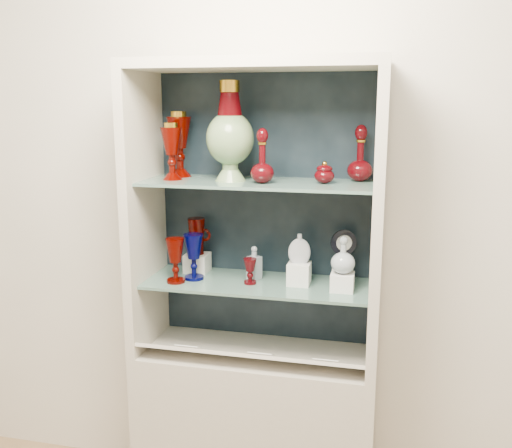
% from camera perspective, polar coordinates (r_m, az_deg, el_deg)
% --- Properties ---
extents(wall_back, '(3.50, 0.02, 2.80)m').
position_cam_1_polar(wall_back, '(2.48, 1.15, 3.30)').
color(wall_back, beige).
rests_on(wall_back, ground).
extents(cabinet_base, '(1.00, 0.40, 0.75)m').
position_cam_1_polar(cabinet_base, '(2.64, 0.00, -20.01)').
color(cabinet_base, beige).
rests_on(cabinet_base, ground).
extents(cabinet_back_panel, '(0.98, 0.02, 1.15)m').
position_cam_1_polar(cabinet_back_panel, '(2.47, 1.00, 1.47)').
color(cabinet_back_panel, black).
rests_on(cabinet_back_panel, cabinet_base).
extents(cabinet_side_left, '(0.04, 0.40, 1.15)m').
position_cam_1_polar(cabinet_side_left, '(2.44, -11.07, 1.11)').
color(cabinet_side_left, beige).
rests_on(cabinet_side_left, cabinet_base).
extents(cabinet_side_right, '(0.04, 0.40, 1.15)m').
position_cam_1_polar(cabinet_side_right, '(2.23, 12.12, 0.04)').
color(cabinet_side_right, beige).
rests_on(cabinet_side_right, cabinet_base).
extents(cabinet_top_cap, '(1.00, 0.40, 0.04)m').
position_cam_1_polar(cabinet_top_cap, '(2.24, 0.00, 15.68)').
color(cabinet_top_cap, beige).
rests_on(cabinet_top_cap, cabinet_side_left).
extents(shelf_lower, '(0.92, 0.34, 0.01)m').
position_cam_1_polar(shelf_lower, '(2.37, 0.11, -5.95)').
color(shelf_lower, slate).
rests_on(shelf_lower, cabinet_side_left).
extents(shelf_upper, '(0.92, 0.34, 0.01)m').
position_cam_1_polar(shelf_upper, '(2.28, 0.11, 4.14)').
color(shelf_upper, slate).
rests_on(shelf_upper, cabinet_side_left).
extents(label_ledge, '(0.92, 0.17, 0.09)m').
position_cam_1_polar(label_ledge, '(2.35, -0.62, -13.03)').
color(label_ledge, beige).
rests_on(label_ledge, cabinet_base).
extents(label_card_0, '(0.10, 0.06, 0.03)m').
position_cam_1_polar(label_card_0, '(2.30, 7.02, -13.33)').
color(label_card_0, white).
rests_on(label_card_0, label_ledge).
extents(label_card_1, '(0.10, 0.06, 0.03)m').
position_cam_1_polar(label_card_1, '(2.34, 0.51, -12.81)').
color(label_card_1, white).
rests_on(label_card_1, label_ledge).
extents(label_card_2, '(0.10, 0.06, 0.03)m').
position_cam_1_polar(label_card_2, '(2.42, -6.76, -12.03)').
color(label_card_2, white).
rests_on(label_card_2, label_ledge).
extents(pedestal_lamp_left, '(0.11, 0.11, 0.23)m').
position_cam_1_polar(pedestal_lamp_left, '(2.35, -8.43, 7.20)').
color(pedestal_lamp_left, '#3F0400').
rests_on(pedestal_lamp_left, shelf_upper).
extents(pedestal_lamp_right, '(0.13, 0.13, 0.27)m').
position_cam_1_polar(pedestal_lamp_right, '(2.44, -7.66, 7.91)').
color(pedestal_lamp_right, '#3F0400').
rests_on(pedestal_lamp_right, shelf_upper).
extents(enamel_urn, '(0.25, 0.25, 0.39)m').
position_cam_1_polar(enamel_urn, '(2.28, -2.62, 9.24)').
color(enamel_urn, '#074422').
rests_on(enamel_urn, shelf_upper).
extents(ruby_decanter_a, '(0.12, 0.12, 0.24)m').
position_cam_1_polar(ruby_decanter_a, '(2.21, 0.64, 7.16)').
color(ruby_decanter_a, '#460307').
rests_on(ruby_decanter_a, shelf_upper).
extents(ruby_decanter_b, '(0.13, 0.13, 0.24)m').
position_cam_1_polar(ruby_decanter_b, '(2.31, 10.40, 7.14)').
color(ruby_decanter_b, '#460307').
rests_on(ruby_decanter_b, shelf_upper).
extents(lidded_bowl, '(0.08, 0.08, 0.09)m').
position_cam_1_polar(lidded_bowl, '(2.23, 6.85, 5.18)').
color(lidded_bowl, '#460307').
rests_on(lidded_bowl, shelf_upper).
extents(cobalt_goblet, '(0.09, 0.09, 0.19)m').
position_cam_1_polar(cobalt_goblet, '(2.40, -6.25, -3.28)').
color(cobalt_goblet, '#020338').
rests_on(cobalt_goblet, shelf_lower).
extents(ruby_goblet_tall, '(0.10, 0.10, 0.19)m').
position_cam_1_polar(ruby_goblet_tall, '(2.37, -8.07, -3.65)').
color(ruby_goblet_tall, '#3F0400').
rests_on(ruby_goblet_tall, shelf_lower).
extents(ruby_goblet_small, '(0.07, 0.07, 0.11)m').
position_cam_1_polar(ruby_goblet_small, '(2.34, -0.60, -4.74)').
color(ruby_goblet_small, '#460307').
rests_on(ruby_goblet_small, shelf_lower).
extents(riser_ruby_pitcher, '(0.10, 0.10, 0.08)m').
position_cam_1_polar(riser_ruby_pitcher, '(2.52, -5.90, -3.87)').
color(riser_ruby_pitcher, silver).
rests_on(riser_ruby_pitcher, shelf_lower).
extents(ruby_pitcher, '(0.12, 0.08, 0.16)m').
position_cam_1_polar(ruby_pitcher, '(2.49, -5.96, -1.22)').
color(ruby_pitcher, '#3F0400').
rests_on(ruby_pitcher, riser_ruby_pitcher).
extents(clear_square_bottle, '(0.07, 0.07, 0.14)m').
position_cam_1_polar(clear_square_bottle, '(2.39, -0.19, -3.88)').
color(clear_square_bottle, '#95A1AC').
rests_on(clear_square_bottle, shelf_lower).
extents(riser_flat_flask, '(0.09, 0.09, 0.09)m').
position_cam_1_polar(riser_flat_flask, '(2.34, 4.32, -4.97)').
color(riser_flat_flask, silver).
rests_on(riser_flat_flask, shelf_lower).
extents(flat_flask, '(0.09, 0.05, 0.13)m').
position_cam_1_polar(flat_flask, '(2.31, 4.37, -2.41)').
color(flat_flask, '#AAB0BB').
rests_on(flat_flask, riser_flat_flask).
extents(riser_clear_round_decanter, '(0.09, 0.09, 0.07)m').
position_cam_1_polar(riser_clear_round_decanter, '(2.29, 8.62, -5.75)').
color(riser_clear_round_decanter, silver).
rests_on(riser_clear_round_decanter, shelf_lower).
extents(clear_round_decanter, '(0.12, 0.12, 0.14)m').
position_cam_1_polar(clear_round_decanter, '(2.26, 8.71, -3.18)').
color(clear_round_decanter, '#95A1AC').
rests_on(clear_round_decanter, riser_clear_round_decanter).
extents(riser_cameo_medallion, '(0.08, 0.08, 0.10)m').
position_cam_1_polar(riser_cameo_medallion, '(2.38, 8.67, -4.63)').
color(riser_cameo_medallion, silver).
rests_on(riser_cameo_medallion, shelf_lower).
extents(cameo_medallion, '(0.11, 0.07, 0.13)m').
position_cam_1_polar(cameo_medallion, '(2.35, 8.76, -1.99)').
color(cameo_medallion, black).
rests_on(cameo_medallion, riser_cameo_medallion).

